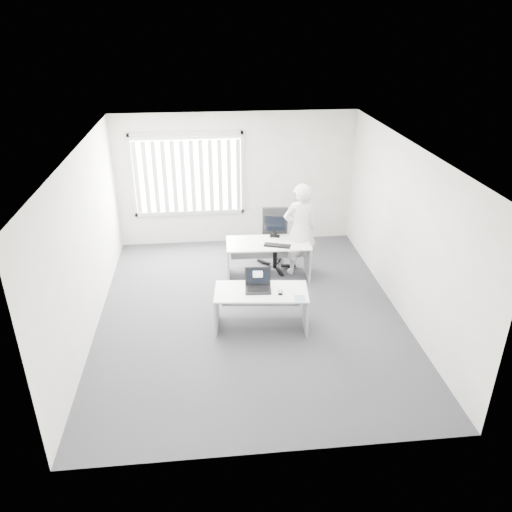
{
  "coord_description": "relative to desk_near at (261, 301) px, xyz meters",
  "views": [
    {
      "loc": [
        -0.65,
        -7.12,
        4.57
      ],
      "look_at": [
        0.12,
        0.15,
        0.99
      ],
      "focal_mm": 35.0,
      "sensor_mm": 36.0,
      "label": 1
    }
  ],
  "objects": [
    {
      "name": "office_chair",
      "position": [
        0.51,
        2.08,
        -0.11
      ],
      "size": [
        0.74,
        0.74,
        1.18
      ],
      "rotation": [
        0.0,
        0.0,
        -0.1
      ],
      "color": "black",
      "rests_on": "ground"
    },
    {
      "name": "desk_far",
      "position": [
        0.33,
        1.7,
        0.03
      ],
      "size": [
        1.58,
        0.78,
        0.71
      ],
      "rotation": [
        0.0,
        0.0,
        -0.04
      ],
      "color": "white",
      "rests_on": "ground"
    },
    {
      "name": "window",
      "position": [
        -1.14,
        3.39,
        1.07
      ],
      "size": [
        2.32,
        0.06,
        1.76
      ],
      "primitive_type": "cube",
      "color": "#B6B6B1",
      "rests_on": "wall_back"
    },
    {
      "name": "ceiling",
      "position": [
        -0.14,
        0.43,
        2.32
      ],
      "size": [
        5.0,
        6.0,
        0.02
      ],
      "primitive_type": "cube",
      "color": "silver",
      "rests_on": "wall_back"
    },
    {
      "name": "ground",
      "position": [
        -0.14,
        0.43,
        -0.48
      ],
      "size": [
        6.0,
        6.0,
        0.0
      ],
      "primitive_type": "plane",
      "color": "#505158",
      "rests_on": "ground"
    },
    {
      "name": "paper_sheet",
      "position": [
        0.27,
        -0.12,
        0.19
      ],
      "size": [
        0.32,
        0.27,
        0.0
      ],
      "primitive_type": "cube",
      "rotation": [
        0.0,
        0.0,
        -0.31
      ],
      "color": "white",
      "rests_on": "desk_near"
    },
    {
      "name": "booklet",
      "position": [
        0.55,
        -0.32,
        0.19
      ],
      "size": [
        0.17,
        0.24,
        0.01
      ],
      "primitive_type": "cube",
      "rotation": [
        0.0,
        0.0,
        -0.04
      ],
      "color": "silver",
      "rests_on": "desk_near"
    },
    {
      "name": "blinds",
      "position": [
        -1.14,
        3.33,
        1.04
      ],
      "size": [
        2.2,
        0.1,
        1.5
      ],
      "primitive_type": null,
      "color": "silver",
      "rests_on": "wall_back"
    },
    {
      "name": "monitor",
      "position": [
        0.49,
        1.96,
        0.44
      ],
      "size": [
        0.44,
        0.21,
        0.42
      ],
      "primitive_type": null,
      "rotation": [
        0.0,
        0.0,
        -0.19
      ],
      "color": "black",
      "rests_on": "desk_far"
    },
    {
      "name": "keyboard",
      "position": [
        0.47,
        1.52,
        0.24
      ],
      "size": [
        0.51,
        0.31,
        0.02
      ],
      "primitive_type": "cube",
      "rotation": [
        0.0,
        0.0,
        -0.33
      ],
      "color": "black",
      "rests_on": "desk_far"
    },
    {
      "name": "wall_front",
      "position": [
        -0.14,
        -2.57,
        0.92
      ],
      "size": [
        5.0,
        0.02,
        2.8
      ],
      "primitive_type": "cube",
      "color": "silver",
      "rests_on": "ground"
    },
    {
      "name": "wall_right",
      "position": [
        2.36,
        0.43,
        0.92
      ],
      "size": [
        0.02,
        6.0,
        2.8
      ],
      "primitive_type": "cube",
      "color": "silver",
      "rests_on": "ground"
    },
    {
      "name": "wall_left",
      "position": [
        -2.64,
        0.43,
        0.92
      ],
      "size": [
        0.02,
        6.0,
        2.8
      ],
      "primitive_type": "cube",
      "color": "silver",
      "rests_on": "ground"
    },
    {
      "name": "mouse",
      "position": [
        0.29,
        -0.11,
        0.21
      ],
      "size": [
        0.08,
        0.12,
        0.05
      ],
      "primitive_type": null,
      "rotation": [
        0.0,
        0.0,
        -0.17
      ],
      "color": "#B6B6B8",
      "rests_on": "paper_sheet"
    },
    {
      "name": "wall_back",
      "position": [
        -0.14,
        3.43,
        0.92
      ],
      "size": [
        5.0,
        0.02,
        2.8
      ],
      "primitive_type": "cube",
      "color": "silver",
      "rests_on": "ground"
    },
    {
      "name": "desk_near",
      "position": [
        0.0,
        0.0,
        0.0
      ],
      "size": [
        1.51,
        0.83,
        0.66
      ],
      "rotation": [
        0.0,
        0.0,
        -0.1
      ],
      "color": "white",
      "rests_on": "ground"
    },
    {
      "name": "person",
      "position": [
        0.94,
        1.79,
        0.42
      ],
      "size": [
        0.72,
        0.54,
        1.8
      ],
      "primitive_type": "imported",
      "rotation": [
        0.0,
        0.0,
        3.31
      ],
      "color": "silver",
      "rests_on": "ground"
    },
    {
      "name": "laptop",
      "position": [
        -0.05,
        0.02,
        0.34
      ],
      "size": [
        0.43,
        0.39,
        0.31
      ],
      "primitive_type": null,
      "rotation": [
        0.0,
        0.0,
        -0.08
      ],
      "color": "black",
      "rests_on": "desk_near"
    }
  ]
}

